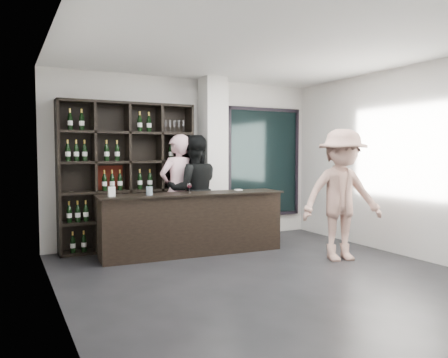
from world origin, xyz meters
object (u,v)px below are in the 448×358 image
tasting_counter (193,223)px  taster_pink (178,191)px  customer (342,195)px  wine_shelf (128,176)px  taster_black (194,191)px

tasting_counter → taster_pink: size_ratio=1.55×
taster_pink → customer: customer is taller
wine_shelf → taster_pink: wine_shelf is taller
wine_shelf → taster_black: 1.11m
taster_pink → customer: bearing=117.5°
tasting_counter → taster_black: bearing=69.4°
wine_shelf → taster_pink: 0.85m
taster_pink → taster_black: size_ratio=1.00×
tasting_counter → wine_shelf: bearing=138.1°
customer → tasting_counter: bearing=157.1°
taster_black → tasting_counter: bearing=77.9°
taster_black → customer: 2.46m
wine_shelf → taster_black: wine_shelf is taller
tasting_counter → taster_pink: (-0.00, 0.65, 0.46)m
customer → taster_black: bearing=143.1°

